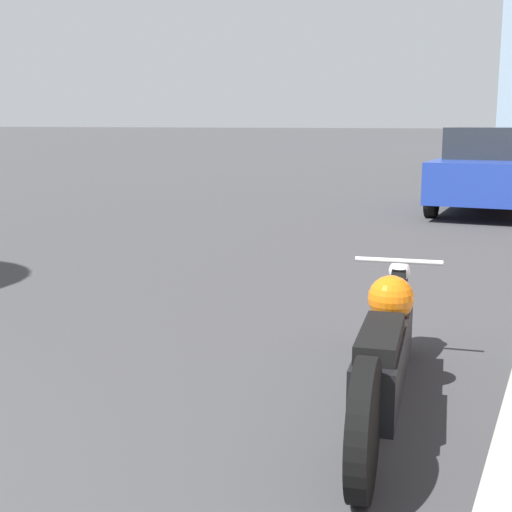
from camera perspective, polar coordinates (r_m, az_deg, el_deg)
motorcycle at (r=4.41m, az=10.32°, el=-7.21°), size 0.72×2.77×0.78m
parked_car_blue at (r=14.73m, az=18.20°, el=6.59°), size 1.94×4.47×1.63m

